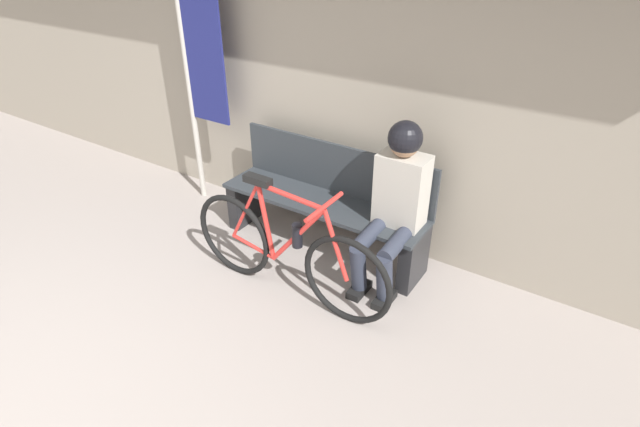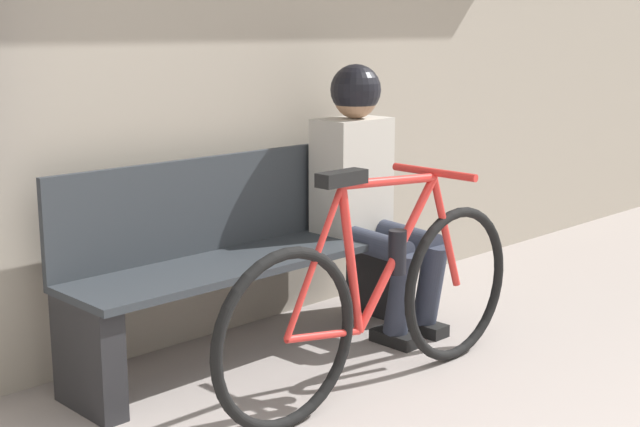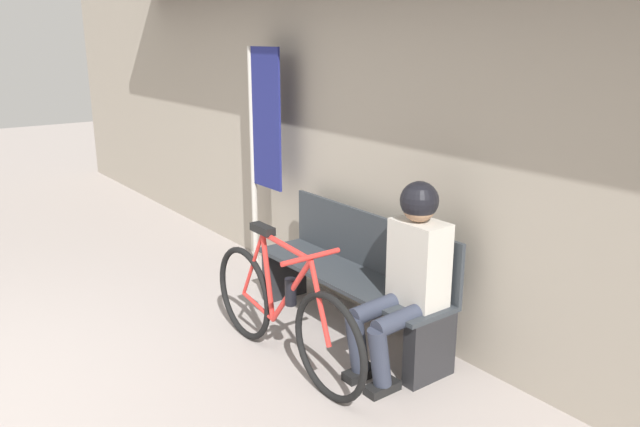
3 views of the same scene
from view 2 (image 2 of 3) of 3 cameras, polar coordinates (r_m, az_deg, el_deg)
The scene contains 3 objects.
park_bench_near at distance 3.76m, azimuth -4.76°, elevation -3.19°, with size 1.67×0.42×0.84m.
bicycle at distance 3.38m, azimuth 3.87°, elevation -5.52°, with size 1.60×0.40×0.88m.
person_seated at distance 4.05m, azimuth 2.95°, elevation 2.23°, with size 0.34×0.59×1.21m.
Camera 2 is at (-1.82, -0.51, 1.37)m, focal length 50.00 mm.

